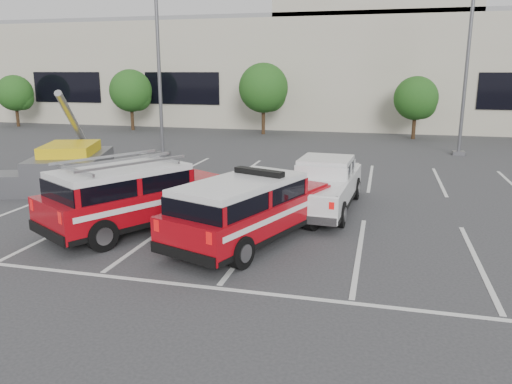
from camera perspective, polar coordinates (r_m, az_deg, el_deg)
ground at (r=12.92m, az=-0.40°, el=-5.85°), size 120.00×120.00×0.00m
stall_markings at (r=17.12m, az=3.43°, el=-0.92°), size 23.00×15.00×0.01m
convention_building at (r=43.73m, az=10.82°, el=14.01°), size 60.00×16.99×13.20m
tree_far_left at (r=43.94m, az=-25.71°, el=10.03°), size 2.77×2.77×3.99m
tree_left at (r=38.34m, az=-13.96°, el=11.01°), size 3.07×3.07×4.42m
tree_mid_left at (r=34.77m, az=1.02°, el=11.61°), size 3.37×3.37×4.85m
tree_mid_right at (r=33.92m, az=17.95°, el=10.00°), size 2.77×2.77×3.99m
light_pole_left at (r=26.25m, az=-11.10°, el=15.36°), size 0.90×0.60×10.24m
light_pole_mid at (r=28.05m, az=23.08°, el=14.43°), size 0.90×0.60×10.24m
fire_chief_suv at (r=12.79m, az=-0.75°, el=-2.49°), size 3.60×5.57×1.84m
white_pickup at (r=15.98m, az=7.65°, el=0.26°), size 2.13×5.32×1.60m
ladder_suv at (r=14.22m, az=-13.69°, el=-0.97°), size 4.37×5.49×2.04m
utility_rig at (r=20.32m, az=-20.76°, el=2.64°), size 3.82×4.99×3.66m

